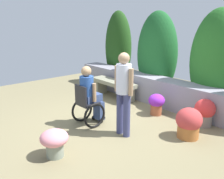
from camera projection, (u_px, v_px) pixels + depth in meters
ground_plane at (107, 125)px, 5.55m from camera, size 10.05×10.05×0.00m
stone_retaining_wall at (166, 93)px, 6.75m from camera, size 6.89×0.58×0.72m
hedge_backdrop at (187, 55)px, 6.80m from camera, size 6.56×1.03×3.07m
stone_bench at (113, 86)px, 7.44m from camera, size 1.61×0.44×0.52m
person_in_wheelchair at (89, 98)px, 5.47m from camera, size 0.53×0.66×1.33m
person_standing_companion at (124, 89)px, 4.86m from camera, size 0.49×0.30×1.68m
flower_pot_purple_near at (189, 123)px, 4.92m from camera, size 0.51×0.51×0.62m
flower_pot_terracotta_by_wall at (54, 141)px, 4.23m from camera, size 0.48×0.48×0.49m
flower_pot_red_accent at (156, 103)px, 6.11m from camera, size 0.40×0.40×0.53m
flower_pot_small_foreground at (205, 112)px, 5.47m from camera, size 0.45×0.45×0.61m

